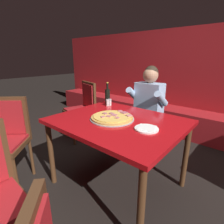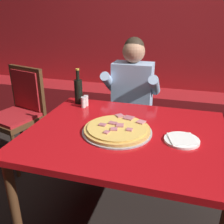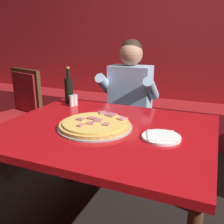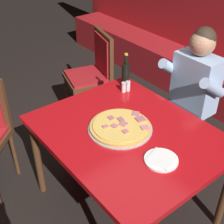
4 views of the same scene
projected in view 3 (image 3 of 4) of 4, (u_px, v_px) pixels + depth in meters
name	position (u px, v px, depth m)	size (l,w,h in m)	color
booth_wall_panel	(171.00, 62.00, 3.37)	(6.80, 0.16, 1.90)	#A3191E
booth_bench	(163.00, 120.00, 3.30)	(6.46, 0.48, 0.46)	#A3191E
main_dining_table	(105.00, 140.00, 1.52)	(1.27, 1.02, 0.78)	#4C2D19
pizza	(95.00, 125.00, 1.49)	(0.45, 0.45, 0.05)	#9E9EA3
plate_white_paper	(161.00, 137.00, 1.34)	(0.21, 0.21, 0.02)	white
beer_bottle	(69.00, 90.00, 2.00)	(0.07, 0.07, 0.29)	black
shaker_parmesan	(75.00, 100.00, 1.96)	(0.04, 0.04, 0.09)	silver
shaker_oregano	(72.00, 101.00, 1.93)	(0.04, 0.04, 0.09)	silver
diner_seated_blue_shirt	(127.00, 103.00, 2.29)	(0.53, 0.53, 1.27)	black
dining_chair_near_left	(18.00, 110.00, 2.52)	(0.54, 0.54, 0.98)	#4C2D19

